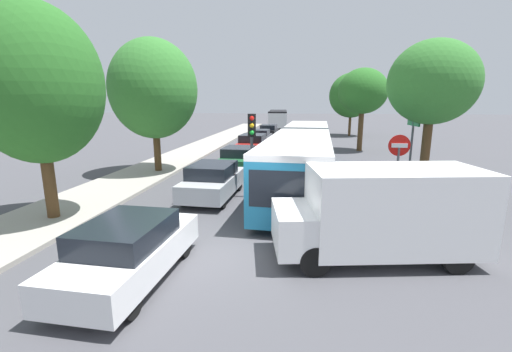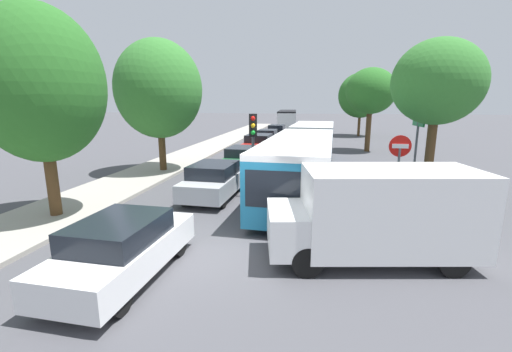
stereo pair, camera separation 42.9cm
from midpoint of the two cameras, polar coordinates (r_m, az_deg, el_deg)
The scene contains 19 objects.
ground_plane at distance 9.39m, azimuth -5.81°, elevation -12.19°, with size 200.00×200.00×0.00m, color #47474C.
kerb_strip_left at distance 31.62m, azimuth -8.14°, elevation 5.35°, with size 3.20×53.80×0.14m, color #9E998E.
articulated_bus at distance 17.44m, azimuth 7.16°, elevation 4.14°, with size 3.32×16.59×2.45m.
city_bus_rear at distance 52.30m, azimuth 3.44°, elevation 9.70°, with size 3.17×11.55×2.46m.
queued_car_white at distance 8.22m, azimuth -21.84°, elevation -11.38°, with size 1.87×4.08×1.40m.
queued_car_silver at distance 14.03m, azimuth -8.03°, elevation -0.76°, with size 1.92×4.19×1.43m.
queued_car_green at distance 19.32m, azimuth -3.53°, elevation 2.86°, with size 1.84×4.02×1.37m.
queued_car_red at distance 25.30m, azimuth -1.02°, elevation 5.30°, with size 2.01×4.39×1.50m.
queued_car_graphite at distance 31.31m, azimuth 0.32°, elevation 6.54°, with size 1.81×3.94×1.35m.
queued_car_black at distance 37.00m, azimuth 1.80°, elevation 7.48°, with size 1.86×4.07×1.39m.
white_van at distance 8.98m, azimuth 19.27°, elevation -5.52°, with size 5.26×2.78×2.31m.
traffic_light at distance 13.73m, azimuth -1.61°, elevation 6.57°, with size 0.36×0.38×3.40m.
no_entry_sign at distance 12.18m, azimuth 21.62°, elevation 1.99°, with size 0.70×0.08×2.82m.
direction_sign_post at distance 16.68m, azimuth 23.99°, elevation 6.74°, with size 0.13×1.40×3.60m.
tree_left_near at distance 12.75m, azimuth -33.80°, elevation 12.02°, with size 3.91×3.91×6.84m.
tree_left_mid at distance 19.36m, azimuth -17.60°, elevation 13.24°, with size 4.58×4.58×7.08m.
tree_right_near at distance 15.83m, azimuth 26.81°, elevation 13.37°, with size 3.51×3.51×6.30m.
tree_right_mid at distance 28.21m, azimuth 16.97°, elevation 13.33°, with size 3.76×3.76×6.36m.
tree_right_far at distance 40.41m, azimuth 15.32°, elevation 12.83°, with size 4.87×4.87×6.93m.
Camera 1 is at (1.86, -8.32, 3.90)m, focal length 24.00 mm.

